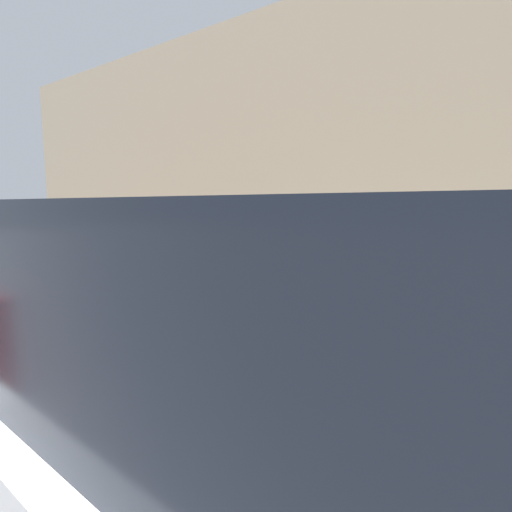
{
  "coord_description": "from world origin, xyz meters",
  "views": [
    {
      "loc": [
        1.87,
        -1.63,
        1.79
      ],
      "look_at": [
        -0.1,
        1.03,
        1.36
      ],
      "focal_mm": 28.0,
      "sensor_mm": 36.0,
      "label": 1
    }
  ],
  "objects": [
    {
      "name": "ground_plane",
      "position": [
        0.0,
        0.0,
        0.0
      ],
      "size": [
        60.0,
        60.0,
        0.0
      ],
      "primitive_type": "plane",
      "color": "slate"
    },
    {
      "name": "sidewalk",
      "position": [
        0.0,
        2.2,
        0.06
      ],
      "size": [
        24.0,
        2.8,
        0.12
      ],
      "color": "#9E9B96",
      "rests_on": "ground_plane"
    },
    {
      "name": "building_facade",
      "position": [
        0.0,
        5.29,
        2.8
      ],
      "size": [
        24.0,
        0.3,
        5.6
      ],
      "color": "tan",
      "rests_on": "ground_plane"
    },
    {
      "name": "parking_meter",
      "position": [
        -0.1,
        1.03,
        1.15
      ],
      "size": [
        0.18,
        0.13,
        1.54
      ],
      "color": "gray",
      "rests_on": "sidewalk"
    }
  ]
}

